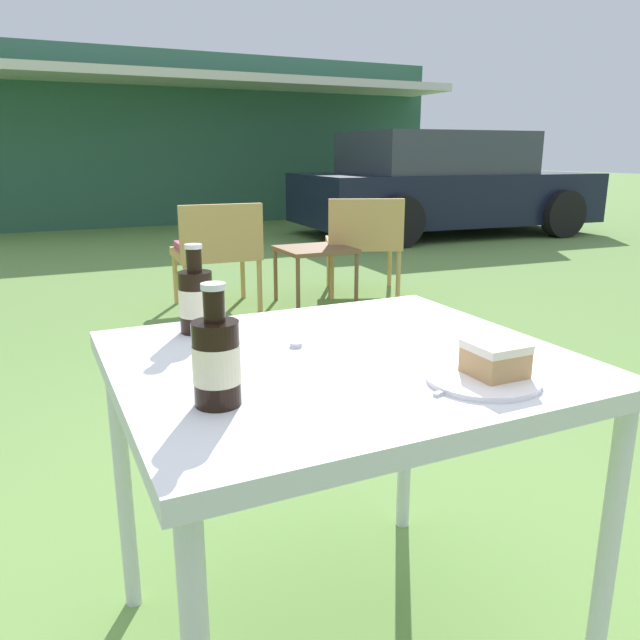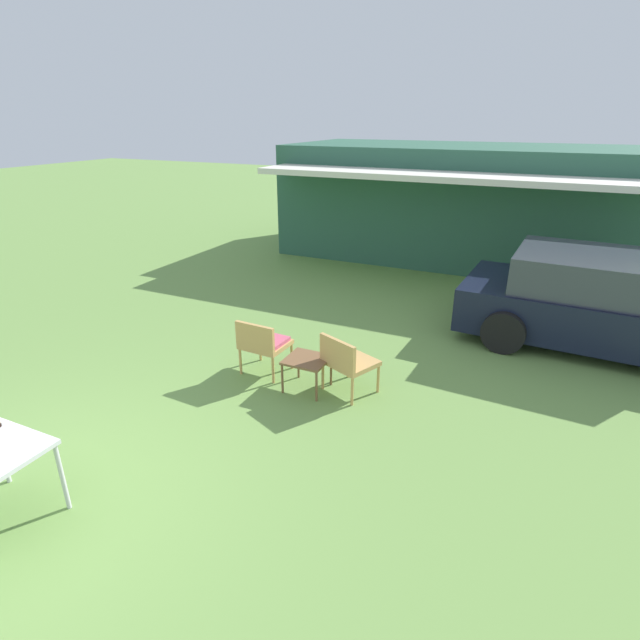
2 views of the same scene
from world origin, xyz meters
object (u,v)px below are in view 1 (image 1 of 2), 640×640
Objects in this scene: garden_side_table at (315,254)px; patio_table at (341,386)px; parked_car at (441,186)px; cola_bottle_near at (196,299)px; wicker_chair_plain at (364,238)px; cake_on_plate at (489,368)px; wicker_chair_cushioned at (217,247)px; cola_bottle_far at (216,360)px.

patio_table is (-1.41, -3.17, 0.27)m from garden_side_table.
parked_car is at bearing 52.50° from patio_table.
garden_side_table is at bearing 60.37° from cola_bottle_near.
parked_car reaches higher than wicker_chair_plain.
cola_bottle_near is at bearing 127.05° from patio_table.
patio_table is at bearing -124.26° from parked_car.
garden_side_table is 0.59× the size of patio_table.
cola_bottle_near is at bearing 126.23° from cake_on_plate.
wicker_chair_cushioned is 3.60m from cake_on_plate.
cola_bottle_far is (-5.12, -6.42, 0.13)m from parked_car.
cola_bottle_far reaches higher than wicker_chair_plain.
wicker_chair_plain is 4.10m from cola_bottle_far.
parked_car is 5.35× the size of wicker_chair_cushioned.
wicker_chair_plain is 3.84× the size of cola_bottle_near.
wicker_chair_plain reaches higher than garden_side_table.
wicker_chair_plain is 0.87× the size of patio_table.
patio_table is 0.32m from cake_on_plate.
garden_side_table is 3.48m from patio_table.
wicker_chair_cushioned is (-4.13, -2.97, -0.21)m from parked_car.
patio_table is (-0.69, -3.31, 0.19)m from wicker_chair_cushioned.
cake_on_plate is at bearing -53.77° from cola_bottle_near.
parked_car is 4.18m from wicker_chair_plain.
parked_car is 4.67× the size of patio_table.
wicker_chair_cushioned is 3.17m from cola_bottle_near.
cola_bottle_near is 0.45m from cola_bottle_far.
wicker_chair_cushioned is 3.61m from cola_bottle_far.
parked_car is 4.62m from garden_side_table.
cake_on_plate is (0.18, -0.25, 0.09)m from patio_table.
parked_car is at bearing 49.89° from cola_bottle_near.
parked_car is 5.09m from wicker_chair_cushioned.
parked_car is at bearing 54.57° from cake_on_plate.
parked_car is at bearing -111.18° from wicker_chair_plain.
cake_on_plate is at bearing -54.76° from patio_table.
cola_bottle_near is (-2.12, -3.00, 0.34)m from wicker_chair_plain.
wicker_chair_plain is at bearing 54.69° from cola_bottle_near.
cola_bottle_far is at bearing 167.65° from cake_on_plate.
parked_car reaches higher than patio_table.
cola_bottle_far reaches higher than cake_on_plate.
cola_bottle_near is (-5.04, -5.98, 0.13)m from parked_car.
patio_table is 0.36m from cola_bottle_far.
parked_car is 20.54× the size of cola_bottle_far.
wicker_chair_plain is (1.21, -0.02, -0.00)m from wicker_chair_cushioned.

